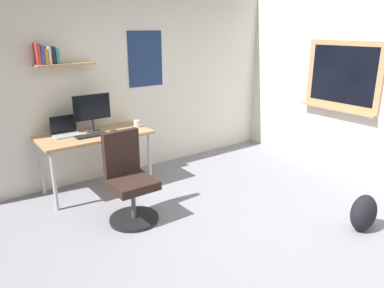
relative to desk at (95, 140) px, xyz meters
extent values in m
plane|color=gray|center=(0.65, -2.05, -0.65)|extent=(5.20, 5.20, 0.00)
cube|color=silver|center=(0.65, 0.40, 0.65)|extent=(5.00, 0.10, 2.60)
cube|color=tan|center=(-0.19, 0.25, 0.90)|extent=(0.68, 0.20, 0.02)
cube|color=navy|center=(0.94, 0.34, 0.90)|extent=(0.52, 0.01, 0.74)
cube|color=#C63833|center=(-0.48, 0.27, 1.03)|extent=(0.04, 0.14, 0.23)
cube|color=#3851B2|center=(-0.44, 0.27, 1.01)|extent=(0.03, 0.14, 0.21)
cube|color=orange|center=(-0.40, 0.27, 1.00)|extent=(0.04, 0.14, 0.17)
cube|color=silver|center=(-0.36, 0.27, 1.01)|extent=(0.03, 0.14, 0.20)
cube|color=black|center=(-0.32, 0.27, 1.01)|extent=(0.04, 0.14, 0.19)
cube|color=teal|center=(-0.27, 0.27, 1.00)|extent=(0.04, 0.14, 0.17)
cube|color=tan|center=(3.03, -1.33, 0.70)|extent=(0.04, 1.10, 0.90)
cube|color=black|center=(3.02, -1.33, 0.70)|extent=(0.01, 0.94, 0.76)
cube|color=tan|center=(2.99, -1.33, 0.23)|extent=(0.12, 1.10, 0.03)
cube|color=tan|center=(0.00, 0.00, 0.06)|extent=(1.33, 0.64, 0.03)
cylinder|color=#B7B7BC|center=(-0.60, -0.26, -0.30)|extent=(0.04, 0.04, 0.70)
cylinder|color=#B7B7BC|center=(0.60, -0.26, -0.30)|extent=(0.04, 0.04, 0.70)
cylinder|color=#B7B7BC|center=(-0.60, 0.26, -0.30)|extent=(0.04, 0.04, 0.70)
cylinder|color=#B7B7BC|center=(0.60, 0.26, -0.30)|extent=(0.04, 0.04, 0.70)
cylinder|color=black|center=(-0.02, -0.98, -0.63)|extent=(0.52, 0.52, 0.04)
cylinder|color=#4C4C51|center=(-0.02, -0.98, -0.44)|extent=(0.05, 0.05, 0.34)
cube|color=black|center=(-0.02, -0.98, -0.23)|extent=(0.44, 0.44, 0.09)
cube|color=black|center=(-0.03, -0.78, 0.06)|extent=(0.40, 0.09, 0.48)
cube|color=#ADAFB5|center=(-0.30, 0.11, 0.09)|extent=(0.31, 0.21, 0.02)
cube|color=black|center=(-0.30, 0.21, 0.20)|extent=(0.31, 0.01, 0.21)
cylinder|color=#38383D|center=(0.03, 0.11, 0.08)|extent=(0.17, 0.17, 0.01)
cylinder|color=#38383D|center=(0.03, 0.11, 0.16)|extent=(0.03, 0.03, 0.14)
cube|color=black|center=(0.03, 0.10, 0.39)|extent=(0.46, 0.02, 0.31)
cube|color=black|center=(-0.07, -0.08, 0.09)|extent=(0.37, 0.13, 0.02)
ellipsoid|color=#262628|center=(0.21, -0.08, 0.09)|extent=(0.10, 0.06, 0.03)
cylinder|color=silver|center=(0.56, -0.03, 0.12)|extent=(0.08, 0.08, 0.09)
ellipsoid|color=black|center=(1.75, -2.52, -0.46)|extent=(0.32, 0.22, 0.38)
camera|label=1|loc=(-1.59, -4.15, 1.32)|focal=34.41mm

